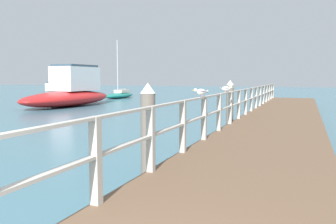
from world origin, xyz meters
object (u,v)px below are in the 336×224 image
Objects in this scene: seagull_foreground at (201,92)px; seagull_background at (226,88)px; boat_3 at (119,95)px; boat_4 at (71,92)px; boat_0 at (58,91)px; dock_piling_near at (148,134)px; dock_piling_far at (230,105)px.

seagull_foreground and seagull_background have the same top height.
boat_3 is at bearing -177.97° from seagull_background.
boat_3 reaches higher than boat_4.
dock_piling_near is at bearing 131.67° from boat_0.
dock_piling_far is 31.17m from boat_0.
boat_4 is at bearing -10.07° from seagull_foreground.
boat_3 is at bearing 120.66° from dock_piling_near.
dock_piling_near reaches higher than boat_0.
boat_3 is at bearing 165.90° from boat_0.
seagull_foreground is (0.38, 2.26, 0.72)m from dock_piling_near.
boat_0 is at bearing 141.20° from dock_piling_far.
boat_0 is at bearing -12.11° from seagull_foreground.
seagull_foreground is 0.07× the size of boat_3.
dock_piling_near is 0.22× the size of boat_4.
boat_3 is at bearing 130.58° from dock_piling_far.
dock_piling_near and dock_piling_far have the same top height.
seagull_foreground is 18.63m from boat_4.
dock_piling_near is at bearing 113.72° from seagull_foreground.
boat_0 is 9.90m from boat_3.
dock_piling_near is at bearing -47.36° from boat_4.
dock_piling_near is 4.61× the size of seagull_foreground.
dock_piling_far is 2.67m from seagull_background.
boat_0 is 0.98× the size of boat_3.
dock_piling_far is at bearing 90.00° from dock_piling_near.
boat_4 is (-13.57, 12.75, -0.71)m from seagull_foreground.
dock_piling_far is 15.12m from boat_4.
dock_piling_near reaches higher than seagull_foreground.
seagull_foreground is 1.02× the size of seagull_background.
seagull_background is (0.39, 5.09, 0.72)m from dock_piling_near.
boat_3 is 9.89m from boat_4.
boat_0 is at bearing -13.23° from boat_3.
dock_piling_near is 5.16m from seagull_background.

